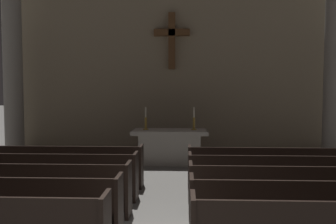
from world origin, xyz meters
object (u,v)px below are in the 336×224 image
object	(u,v)px
pew_left_row_2	(4,205)
pew_right_row_5	(268,167)
column_left_third	(13,58)
pew_left_row_3	(30,188)
column_right_third	(334,57)
pew_left_row_4	(50,176)
pew_right_row_3	(292,191)
pew_left_row_5	(65,166)
candlestick_left	(146,122)
pew_right_row_4	(279,178)
pew_right_row_2	(311,210)
candlestick_right	(194,123)
altar	(170,146)

from	to	relation	value
pew_left_row_2	pew_right_row_5	xyz separation A→B (m)	(4.55, 2.90, 0.00)
pew_right_row_5	column_left_third	distance (m)	8.21
pew_left_row_3	column_right_third	bearing A→B (deg)	35.40
pew_left_row_3	pew_left_row_4	size ratio (longest dim) A/B	1.00
pew_left_row_4	pew_right_row_3	distance (m)	4.65
pew_left_row_2	pew_left_row_3	size ratio (longest dim) A/B	1.00
pew_left_row_2	pew_left_row_5	xyz separation A→B (m)	(0.00, 2.90, 0.00)
pew_right_row_3	column_left_third	size ratio (longest dim) A/B	0.55
candlestick_left	pew_right_row_4	bearing A→B (deg)	-50.23
pew_left_row_5	pew_right_row_3	xyz separation A→B (m)	(4.55, -1.93, 0.00)
pew_left_row_4	pew_left_row_5	size ratio (longest dim) A/B	1.00
pew_left_row_3	column_right_third	size ratio (longest dim) A/B	0.55
pew_left_row_2	pew_right_row_2	size ratio (longest dim) A/B	1.00
pew_left_row_3	pew_right_row_2	distance (m)	4.65
pew_left_row_5	candlestick_right	size ratio (longest dim) A/B	5.38
pew_right_row_2	pew_right_row_5	world-z (taller)	same
pew_right_row_4	pew_right_row_5	distance (m)	0.97
column_right_third	altar	world-z (taller)	column_right_third
pew_left_row_2	pew_left_row_5	world-z (taller)	same
pew_left_row_2	candlestick_left	size ratio (longest dim) A/B	5.38
pew_right_row_2	column_right_third	xyz separation A→B (m)	(2.56, 6.02, 2.65)
altar	candlestick_right	world-z (taller)	candlestick_right
column_right_third	pew_right_row_5	bearing A→B (deg)	-129.37
pew_left_row_3	pew_left_row_5	size ratio (longest dim) A/B	1.00
column_right_third	pew_left_row_5	bearing A→B (deg)	-156.28
pew_left_row_2	pew_left_row_3	world-z (taller)	same
pew_right_row_2	candlestick_left	world-z (taller)	candlestick_left
pew_left_row_5	pew_right_row_4	size ratio (longest dim) A/B	1.00
pew_left_row_5	candlestick_right	bearing A→B (deg)	41.26
pew_left_row_5	altar	distance (m)	3.46
pew_left_row_2	pew_right_row_4	bearing A→B (deg)	22.99
pew_right_row_5	pew_left_row_2	bearing A→B (deg)	-147.52
pew_left_row_3	column_right_third	world-z (taller)	column_right_third
pew_right_row_5	column_left_third	bearing A→B (deg)	156.28
pew_left_row_2	pew_right_row_4	world-z (taller)	same
pew_left_row_2	pew_right_row_2	xyz separation A→B (m)	(4.55, 0.00, 0.00)
pew_right_row_4	pew_right_row_5	size ratio (longest dim) A/B	1.00
pew_right_row_3	candlestick_left	size ratio (longest dim) A/B	5.38
pew_left_row_2	pew_left_row_4	xyz separation A→B (m)	(0.00, 1.93, 0.00)
pew_right_row_5	candlestick_left	world-z (taller)	candlestick_left
pew_right_row_2	pew_right_row_4	distance (m)	1.93
pew_left_row_4	column_right_third	xyz separation A→B (m)	(7.11, 4.09, 2.65)
pew_right_row_3	candlestick_left	world-z (taller)	candlestick_left
column_left_third	altar	size ratio (longest dim) A/B	2.92
pew_right_row_4	altar	world-z (taller)	altar
pew_left_row_2	candlestick_right	world-z (taller)	candlestick_right
altar	column_right_third	bearing A→B (deg)	6.09
pew_left_row_4	pew_right_row_5	bearing A→B (deg)	11.98
pew_left_row_4	pew_left_row_2	bearing A→B (deg)	-90.00
pew_left_row_3	pew_left_row_4	world-z (taller)	same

